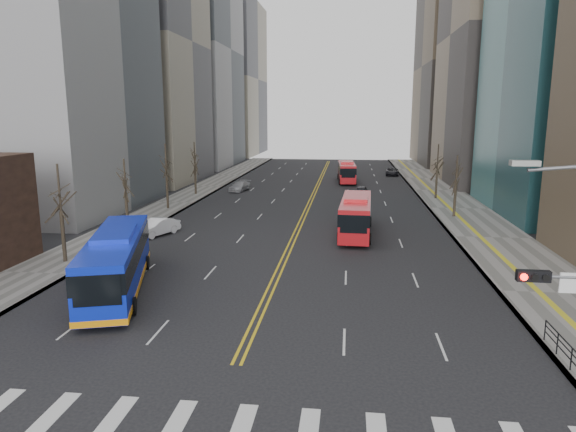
{
  "coord_description": "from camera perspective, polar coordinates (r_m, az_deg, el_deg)",
  "views": [
    {
      "loc": [
        4.73,
        -15.42,
        10.86
      ],
      "look_at": [
        1.04,
        15.66,
        4.63
      ],
      "focal_mm": 32.0,
      "sensor_mm": 36.0,
      "label": 1
    }
  ],
  "objects": [
    {
      "name": "red_bus_far",
      "position": [
        83.74,
        6.54,
        5.05
      ],
      "size": [
        3.14,
        10.8,
        3.4
      ],
      "color": "red",
      "rests_on": "ground"
    },
    {
      "name": "office_towers",
      "position": [
        85.06,
        3.83,
        20.08
      ],
      "size": [
        83.0,
        134.0,
        58.0
      ],
      "color": "gray",
      "rests_on": "ground"
    },
    {
      "name": "car_silver",
      "position": [
        73.96,
        -5.36,
        3.32
      ],
      "size": [
        2.79,
        5.08,
        1.39
      ],
      "primitive_type": "imported",
      "rotation": [
        0.0,
        0.0,
        -0.18
      ],
      "color": "#95959A",
      "rests_on": "ground"
    },
    {
      "name": "car_dark_far",
      "position": [
        94.51,
        11.49,
        4.86
      ],
      "size": [
        2.53,
        4.98,
        1.35
      ],
      "primitive_type": "imported",
      "rotation": [
        0.0,
        0.0,
        -0.06
      ],
      "color": "black",
      "rests_on": "ground"
    },
    {
      "name": "sidewalk_right",
      "position": [
        62.69,
        18.42,
        0.78
      ],
      "size": [
        7.0,
        130.0,
        0.15
      ],
      "primitive_type": "cube",
      "color": "slate",
      "rests_on": "ground"
    },
    {
      "name": "red_bus_near",
      "position": [
        47.1,
        7.55,
        0.31
      ],
      "size": [
        3.21,
        11.38,
        3.58
      ],
      "color": "red",
      "rests_on": "ground"
    },
    {
      "name": "blue_bus",
      "position": [
        33.58,
        -18.52,
        -4.63
      ],
      "size": [
        6.56,
        13.47,
        3.82
      ],
      "color": "#0E26D3",
      "rests_on": "ground"
    },
    {
      "name": "street_trees",
      "position": [
        51.72,
        -6.6,
        4.55
      ],
      "size": [
        35.2,
        47.2,
        7.6
      ],
      "color": "#2B231A",
      "rests_on": "ground"
    },
    {
      "name": "car_dark_mid",
      "position": [
        69.56,
        8.14,
        2.73
      ],
      "size": [
        1.95,
        4.07,
        1.34
      ],
      "primitive_type": "imported",
      "rotation": [
        0.0,
        0.0,
        -0.1
      ],
      "color": "black",
      "rests_on": "ground"
    },
    {
      "name": "sidewalk_left",
      "position": [
        64.95,
        -12.41,
        1.44
      ],
      "size": [
        5.0,
        130.0,
        0.15
      ],
      "primitive_type": "cube",
      "color": "slate",
      "rests_on": "ground"
    },
    {
      "name": "car_white",
      "position": [
        48.08,
        -14.39,
        -1.2
      ],
      "size": [
        3.39,
        4.95,
        1.54
      ],
      "primitive_type": "imported",
      "rotation": [
        0.0,
        0.0,
        -0.42
      ],
      "color": "white",
      "rests_on": "ground"
    },
    {
      "name": "pedestrian_railing",
      "position": [
        25.52,
        28.99,
        -13.39
      ],
      "size": [
        0.06,
        6.06,
        1.02
      ],
      "color": "black",
      "rests_on": "sidewalk_right"
    },
    {
      "name": "centerline",
      "position": [
        71.41,
        2.9,
        2.51
      ],
      "size": [
        0.55,
        100.0,
        0.01
      ],
      "color": "gold",
      "rests_on": "ground"
    }
  ]
}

